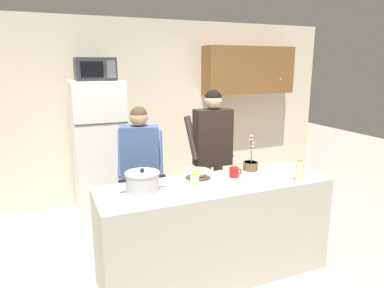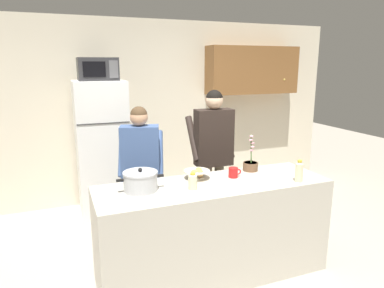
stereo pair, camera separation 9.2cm
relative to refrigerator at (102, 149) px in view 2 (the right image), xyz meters
name	(u,v)px [view 2 (the right image)]	position (x,y,z in m)	size (l,w,h in m)	color
ground_plane	(213,273)	(0.76, -1.85, -0.89)	(14.00, 14.00, 0.00)	#B2A899
back_wall_unit	(166,104)	(1.02, 0.41, 0.51)	(6.00, 0.48, 2.60)	beige
kitchen_island	(213,230)	(0.76, -1.85, -0.43)	(2.15, 0.68, 0.92)	#BCB7A8
refrigerator	(102,149)	(0.00, 0.00, 0.00)	(0.64, 0.68, 1.78)	white
microwave	(98,69)	(0.00, -0.02, 1.03)	(0.48, 0.37, 0.28)	#2D2D30
person_near_pot	(141,163)	(0.26, -1.09, 0.08)	(0.56, 0.51, 1.56)	black
person_by_sink	(213,145)	(1.15, -1.00, 0.18)	(0.52, 0.43, 1.70)	#726656
cooking_pot	(141,181)	(0.10, -1.79, 0.12)	(0.41, 0.30, 0.20)	silver
coffee_mug	(233,172)	(1.01, -1.76, 0.08)	(0.13, 0.09, 0.10)	red
bread_bowl	(197,174)	(0.67, -1.67, 0.08)	(0.25, 0.25, 0.10)	beige
bottle_near_edge	(299,171)	(1.51, -2.08, 0.13)	(0.07, 0.07, 0.21)	beige
bottle_mid_counter	(193,181)	(0.53, -1.91, 0.10)	(0.08, 0.08, 0.15)	beige
potted_orchid	(251,165)	(1.27, -1.63, 0.09)	(0.15, 0.15, 0.37)	brown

